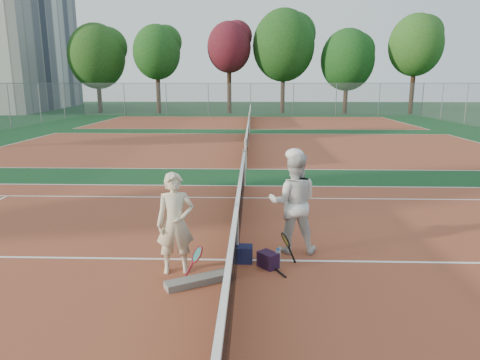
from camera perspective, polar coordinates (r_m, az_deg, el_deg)
name	(u,v)px	position (r m, az deg, el deg)	size (l,w,h in m)	color
ground	(237,260)	(7.52, -0.40, -10.65)	(130.00, 130.00, 0.00)	#0F3819
court_main	(237,260)	(7.52, -0.40, -10.63)	(23.77, 10.97, 0.01)	brown
court_far_a	(248,147)	(20.61, 1.03, 4.44)	(23.77, 10.97, 0.01)	brown
court_far_b	(250,122)	(34.03, 1.34, 7.73)	(23.77, 10.97, 0.01)	brown
net_main	(237,232)	(7.33, -0.40, -6.99)	(0.10, 10.98, 1.02)	black
net_far_a	(248,136)	(20.55, 1.03, 5.84)	(0.10, 10.98, 1.02)	black
net_far_b	(250,116)	(33.99, 1.34, 8.59)	(0.10, 10.98, 1.02)	black
fence_back	(251,99)	(40.92, 1.43, 10.68)	(32.00, 0.06, 3.00)	slate
apartment_block	(10,43)	(58.39, -28.33, 15.74)	(10.00, 22.00, 15.00)	beige
player_a	(175,223)	(6.89, -8.62, -5.74)	(0.60, 0.39, 1.64)	beige
player_b	(293,203)	(7.68, 7.11, -3.01)	(0.89, 0.69, 1.82)	silver
racket_red	(197,263)	(6.78, -5.71, -10.96)	(0.33, 0.27, 0.53)	maroon
racket_black_held	(285,249)	(7.29, 6.07, -9.10)	(0.27, 0.27, 0.56)	black
racket_spare	(272,266)	(7.28, 4.22, -11.36)	(0.60, 0.27, 0.03)	black
sports_bag_navy	(242,254)	(7.40, 0.23, -9.83)	(0.37, 0.25, 0.29)	black
sports_bag_purple	(268,260)	(7.21, 3.76, -10.59)	(0.33, 0.22, 0.26)	black
net_cover_canvas	(198,280)	(6.72, -5.63, -13.19)	(1.02, 0.24, 0.11)	slate
water_bottle	(278,259)	(7.22, 5.07, -10.44)	(0.09, 0.09, 0.30)	#C9E5FF
tree_back_0	(97,56)	(47.23, -18.57, 15.34)	(5.65, 5.65, 8.90)	#382314
tree_back_1	(157,52)	(45.01, -11.04, 16.35)	(4.66, 4.66, 8.69)	#382314
tree_back_maroon	(229,48)	(44.53, -1.47, 17.23)	(4.35, 4.35, 9.00)	#382314
tree_back_3	(284,46)	(45.08, 5.84, 17.40)	(6.20, 6.20, 10.25)	#382314
tree_back_4	(347,60)	(45.27, 14.13, 15.26)	(5.27, 5.27, 8.29)	#382314
tree_back_5	(416,45)	(46.77, 22.40, 16.27)	(5.17, 5.17, 9.59)	#382314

